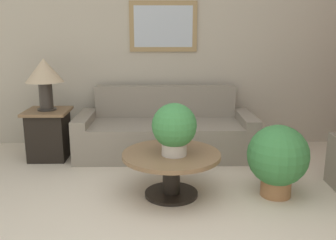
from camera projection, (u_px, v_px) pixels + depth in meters
wall_back at (167, 48)px, 5.01m from camera, size 7.21×0.09×2.60m
couch_main at (166, 133)px, 4.74m from camera, size 2.20×0.86×0.84m
coffee_table at (171, 165)px, 3.53m from camera, size 0.93×0.93×0.43m
side_table at (49, 134)px, 4.57m from camera, size 0.52×0.52×0.61m
table_lamp at (44, 74)px, 4.40m from camera, size 0.45×0.45×0.62m
potted_plant_on_table at (174, 128)px, 3.39m from camera, size 0.41×0.41×0.48m
potted_plant_floor at (278, 158)px, 3.50m from camera, size 0.57×0.57×0.69m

